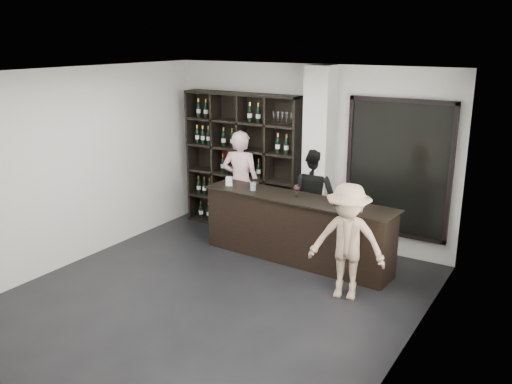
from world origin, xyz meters
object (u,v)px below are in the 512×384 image
Objects in this scene: wine_shelf at (242,162)px; taster_pink at (241,183)px; customer at (347,242)px; taster_black at (315,198)px; tasting_counter at (296,229)px.

wine_shelf is 1.33× the size of taster_pink.
customer is at bearing 138.26° from taster_pink.
taster_pink reaches higher than taster_black.
taster_pink is 1.38m from taster_black.
wine_shelf is 3.07m from customer.
wine_shelf is 1.84m from tasting_counter.
wine_shelf reaches higher than taster_pink.
customer is (1.13, -1.39, -0.06)m from taster_black.
customer is (1.11, -0.74, 0.27)m from tasting_counter.
tasting_counter is 1.98× the size of customer.
taster_black is at bearing 168.51° from taster_pink.
wine_shelf reaches higher than taster_black.
wine_shelf is 0.38m from taster_pink.
taster_pink is 1.17× the size of customer.
tasting_counter is at bearing -28.52° from wine_shelf.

